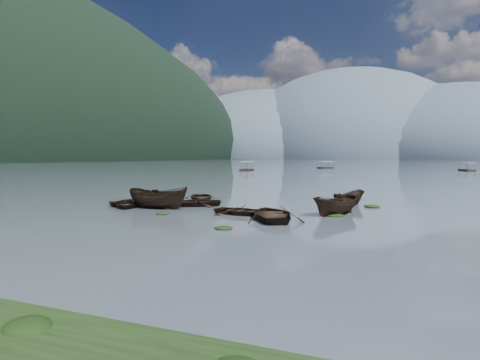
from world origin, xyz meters
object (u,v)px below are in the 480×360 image
(rowboat_3, at_px, (272,219))
(rowboat_0, at_px, (128,207))
(pontoon_left, at_px, (247,170))
(pontoon_centre, at_px, (326,168))

(rowboat_3, bearing_deg, rowboat_0, -33.36)
(rowboat_0, distance_m, pontoon_left, 83.09)
(rowboat_3, height_order, pontoon_centre, pontoon_centre)
(rowboat_0, height_order, pontoon_centre, pontoon_centre)
(rowboat_0, distance_m, rowboat_3, 12.50)
(rowboat_3, height_order, pontoon_left, pontoon_left)
(rowboat_0, height_order, rowboat_3, rowboat_3)
(pontoon_left, bearing_deg, pontoon_centre, 56.20)
(rowboat_3, distance_m, pontoon_left, 88.28)
(pontoon_centre, bearing_deg, rowboat_0, -50.70)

